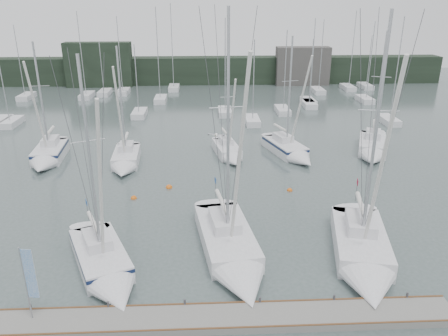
% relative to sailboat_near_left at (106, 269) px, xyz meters
% --- Properties ---
extents(ground, '(160.00, 160.00, 0.00)m').
position_rel_sailboat_near_left_xyz_m(ground, '(6.74, 0.87, -0.56)').
color(ground, '#43514E').
rests_on(ground, ground).
extents(dock, '(24.00, 2.00, 0.40)m').
position_rel_sailboat_near_left_xyz_m(dock, '(6.74, -4.13, -0.36)').
color(dock, slate).
rests_on(dock, ground).
extents(far_treeline, '(90.00, 4.00, 5.00)m').
position_rel_sailboat_near_left_xyz_m(far_treeline, '(6.74, 62.87, 1.94)').
color(far_treeline, black).
rests_on(far_treeline, ground).
extents(far_building_left, '(12.00, 3.00, 8.00)m').
position_rel_sailboat_near_left_xyz_m(far_building_left, '(-13.26, 60.87, 3.44)').
color(far_building_left, black).
rests_on(far_building_left, ground).
extents(far_building_right, '(10.00, 3.00, 7.00)m').
position_rel_sailboat_near_left_xyz_m(far_building_right, '(24.74, 60.87, 2.94)').
color(far_building_right, '#44413F').
rests_on(far_building_right, ground).
extents(mast_forest, '(60.62, 28.23, 14.81)m').
position_rel_sailboat_near_left_xyz_m(mast_forest, '(7.37, 45.27, -0.08)').
color(mast_forest, silver).
rests_on(mast_forest, ground).
extents(sailboat_near_left, '(6.05, 9.09, 13.78)m').
position_rel_sailboat_near_left_xyz_m(sailboat_near_left, '(0.00, 0.00, 0.00)').
color(sailboat_near_left, silver).
rests_on(sailboat_near_left, ground).
extents(sailboat_near_center, '(4.76, 11.61, 16.28)m').
position_rel_sailboat_near_left_xyz_m(sailboat_near_center, '(7.62, 0.96, 0.00)').
color(sailboat_near_center, silver).
rests_on(sailboat_near_center, ground).
extents(sailboat_near_right, '(5.32, 10.82, 16.12)m').
position_rel_sailboat_near_left_xyz_m(sailboat_near_right, '(15.55, 0.18, 0.05)').
color(sailboat_near_right, silver).
rests_on(sailboat_near_right, ground).
extents(sailboat_mid_a, '(3.38, 8.23, 12.58)m').
position_rel_sailboat_near_left_xyz_m(sailboat_mid_a, '(-9.88, 19.93, 0.08)').
color(sailboat_mid_a, silver).
rests_on(sailboat_mid_a, ground).
extents(sailboat_mid_b, '(2.88, 7.64, 12.23)m').
position_rel_sailboat_near_left_xyz_m(sailboat_mid_b, '(-1.85, 18.19, 0.00)').
color(sailboat_mid_b, silver).
rests_on(sailboat_mid_b, ground).
extents(sailboat_mid_c, '(3.38, 7.16, 10.35)m').
position_rel_sailboat_near_left_xyz_m(sailboat_mid_c, '(8.52, 20.27, -0.04)').
color(sailboat_mid_c, silver).
rests_on(sailboat_mid_c, ground).
extents(sailboat_mid_d, '(4.98, 8.78, 12.94)m').
position_rel_sailboat_near_left_xyz_m(sailboat_mid_d, '(14.97, 20.41, 0.04)').
color(sailboat_mid_d, silver).
rests_on(sailboat_mid_d, ground).
extents(sailboat_mid_e, '(5.60, 9.22, 13.40)m').
position_rel_sailboat_near_left_xyz_m(sailboat_mid_e, '(23.58, 20.49, 0.06)').
color(sailboat_mid_e, silver).
rests_on(sailboat_mid_e, ground).
extents(buoy_a, '(0.58, 0.58, 0.58)m').
position_rel_sailboat_near_left_xyz_m(buoy_a, '(2.77, 13.02, -0.56)').
color(buoy_a, '#D55D12').
rests_on(buoy_a, ground).
extents(buoy_b, '(0.47, 0.47, 0.47)m').
position_rel_sailboat_near_left_xyz_m(buoy_b, '(13.22, 11.90, -0.56)').
color(buoy_b, '#D55D12').
rests_on(buoy_b, ground).
extents(buoy_c, '(0.50, 0.50, 0.50)m').
position_rel_sailboat_near_left_xyz_m(buoy_c, '(-0.00, 10.95, -0.56)').
color(buoy_c, '#D55D12').
rests_on(buoy_c, ground).
extents(dock_banner, '(0.63, 0.13, 4.13)m').
position_rel_sailboat_near_left_xyz_m(dock_banner, '(-2.74, -3.90, 2.28)').
color(dock_banner, '#A4A7AC').
rests_on(dock_banner, dock).
extents(seagull, '(0.98, 0.47, 0.20)m').
position_rel_sailboat_near_left_xyz_m(seagull, '(6.67, 4.30, 6.88)').
color(seagull, white).
rests_on(seagull, ground).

